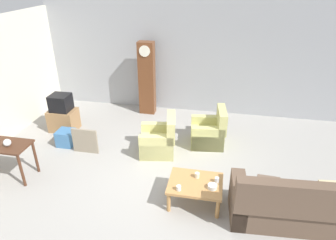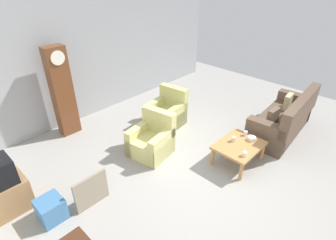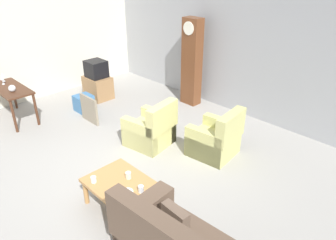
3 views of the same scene
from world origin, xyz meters
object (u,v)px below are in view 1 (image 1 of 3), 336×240
(armchair_olive_far, at_px, (209,133))
(framed_picture_leaning, at_px, (85,141))
(cup_cream_tall, at_px, (197,175))
(tv_stand_cabinet, at_px, (64,120))
(armchair_olive_near, at_px, (159,141))
(coffee_table_wood, at_px, (195,185))
(storage_box_blue, at_px, (66,138))
(grandfather_clock, at_px, (147,79))
(cup_blue_rimmed, at_px, (217,180))
(tv_crt, at_px, (61,103))
(cup_white_porcelain, at_px, (179,188))
(bowl_white_stacked, at_px, (212,187))
(glass_dome_cloche, at_px, (7,143))
(couch_floral, at_px, (296,206))

(armchair_olive_far, bearing_deg, framed_picture_leaning, -161.59)
(armchair_olive_far, bearing_deg, cup_cream_tall, -92.69)
(tv_stand_cabinet, bearing_deg, armchair_olive_near, -12.16)
(coffee_table_wood, bearing_deg, storage_box_blue, 157.09)
(framed_picture_leaning, relative_size, cup_cream_tall, 6.05)
(armchair_olive_near, bearing_deg, framed_picture_leaning, -169.03)
(grandfather_clock, distance_m, cup_blue_rimmed, 4.11)
(grandfather_clock, relative_size, tv_crt, 4.33)
(cup_white_porcelain, bearing_deg, tv_crt, 145.79)
(storage_box_blue, distance_m, cup_white_porcelain, 3.44)
(grandfather_clock, bearing_deg, bowl_white_stacked, -59.98)
(glass_dome_cloche, relative_size, cup_white_porcelain, 1.62)
(coffee_table_wood, relative_size, tv_crt, 2.00)
(coffee_table_wood, bearing_deg, cup_white_porcelain, -134.99)
(armchair_olive_far, bearing_deg, storage_box_blue, -168.28)
(coffee_table_wood, distance_m, bowl_white_stacked, 0.33)
(cup_blue_rimmed, distance_m, cup_cream_tall, 0.36)
(armchair_olive_near, distance_m, cup_blue_rimmed, 1.96)
(glass_dome_cloche, xyz_separation_m, cup_blue_rimmed, (4.02, 0.08, -0.35))
(couch_floral, distance_m, tv_stand_cabinet, 5.82)
(bowl_white_stacked, bearing_deg, tv_stand_cabinet, 151.48)
(armchair_olive_far, height_order, coffee_table_wood, armchair_olive_far)
(storage_box_blue, bearing_deg, tv_stand_cabinet, 121.12)
(couch_floral, bearing_deg, bowl_white_stacked, 176.27)
(glass_dome_cloche, distance_m, bowl_white_stacked, 3.98)
(coffee_table_wood, distance_m, tv_stand_cabinet, 4.22)
(bowl_white_stacked, bearing_deg, glass_dome_cloche, 178.60)
(cup_blue_rimmed, bearing_deg, couch_floral, -11.65)
(storage_box_blue, bearing_deg, armchair_olive_near, 2.59)
(framed_picture_leaning, bearing_deg, bowl_white_stacked, -23.04)
(framed_picture_leaning, height_order, cup_cream_tall, framed_picture_leaning)
(storage_box_blue, bearing_deg, armchair_olive_far, 11.72)
(grandfather_clock, height_order, glass_dome_cloche, grandfather_clock)
(bowl_white_stacked, bearing_deg, grandfather_clock, 120.02)
(couch_floral, distance_m, armchair_olive_near, 3.16)
(tv_crt, height_order, cup_blue_rimmed, tv_crt)
(coffee_table_wood, relative_size, framed_picture_leaning, 1.60)
(couch_floral, height_order, glass_dome_cloche, couch_floral)
(glass_dome_cloche, relative_size, bowl_white_stacked, 0.90)
(tv_crt, xyz_separation_m, cup_blue_rimmed, (4.05, -1.98, -0.29))
(coffee_table_wood, xyz_separation_m, cup_white_porcelain, (-0.26, -0.26, 0.11))
(cup_blue_rimmed, xyz_separation_m, bowl_white_stacked, (-0.07, -0.18, -0.01))
(coffee_table_wood, bearing_deg, bowl_white_stacked, -18.37)
(grandfather_clock, distance_m, glass_dome_cloche, 4.00)
(tv_stand_cabinet, xyz_separation_m, bowl_white_stacked, (3.98, -2.16, 0.19))
(coffee_table_wood, xyz_separation_m, glass_dome_cloche, (-3.66, -0.00, 0.46))
(cup_cream_tall, bearing_deg, tv_crt, 152.55)
(armchair_olive_near, relative_size, grandfather_clock, 0.44)
(cup_cream_tall, bearing_deg, armchair_olive_far, 87.31)
(tv_crt, relative_size, cup_cream_tall, 4.84)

